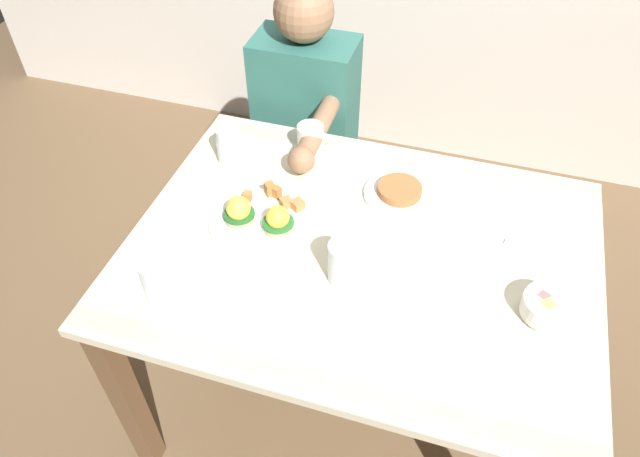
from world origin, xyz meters
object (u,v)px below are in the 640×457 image
Objects in this scene: coffee_mug at (311,139)px; water_glass_near at (157,283)px; eggs_benedict_plate at (260,218)px; water_glass_extra at (344,264)px; water_glass_far at (229,147)px; side_plate at (399,192)px; diner_person at (304,124)px; fork at (530,250)px; dining_table at (359,275)px; fruit_bowl at (547,308)px.

coffee_mug is 0.67m from water_glass_near.
eggs_benedict_plate is 2.37× the size of water_glass_extra.
water_glass_far reaches higher than eggs_benedict_plate.
diner_person reaches higher than side_plate.
diner_person reaches higher than water_glass_far.
diner_person is at bearing 148.13° from fork.
water_glass_near is (-0.42, -0.30, 0.16)m from dining_table.
water_glass_extra is 0.34m from side_plate.
diner_person is at bearing 86.17° from water_glass_near.
water_glass_far is 0.61× the size of side_plate.
diner_person is (0.06, 0.90, -0.15)m from water_glass_near.
side_plate is (0.47, 0.52, -0.04)m from water_glass_near.
dining_table is at bearing -54.51° from coffee_mug.
water_glass_extra reaches higher than fruit_bowl.
water_glass_near is at bearing -131.64° from side_plate.
eggs_benedict_plate is 1.35× the size of side_plate.
coffee_mug is 0.86× the size of water_glass_near.
fruit_bowl is 0.77× the size of fork.
side_plate is (-0.37, 0.11, 0.01)m from fork.
fruit_bowl is at bearing -37.00° from side_plate.
coffee_mug reaches higher than fruit_bowl.
fork is 0.49m from water_glass_extra.
dining_table is at bearing -26.42° from water_glass_far.
fork is (0.42, 0.12, 0.11)m from dining_table.
fruit_bowl is at bearing -78.20° from fork.
diner_person is (-0.41, 0.37, -0.10)m from side_plate.
water_glass_near reaches higher than eggs_benedict_plate.
water_glass_far is 1.06× the size of water_glass_extra.
water_glass_far is (-0.92, 0.31, 0.02)m from fruit_bowl.
diner_person reaches higher than coffee_mug.
water_glass_extra reaches higher than fork.
eggs_benedict_plate is at bearing 173.51° from fruit_bowl.
coffee_mug is (-0.71, 0.43, 0.02)m from fruit_bowl.
water_glass_extra is at bearing -99.77° from dining_table.
fruit_bowl is 1.05× the size of water_glass_extra.
water_glass_extra is at bearing -176.74° from fruit_bowl.
diner_person is at bearing 137.39° from side_plate.
dining_table is 7.72× the size of fork.
water_glass_far reaches higher than fork.
fruit_bowl is at bearing -39.91° from diner_person.
fruit_bowl reaches higher than fork.
water_glass_far is at bearing -106.60° from diner_person.
water_glass_far is at bearing 172.87° from fork.
eggs_benedict_plate is 2.42× the size of coffee_mug.
water_glass_far is 0.52m from side_plate.
water_glass_far is at bearing 161.37° from fruit_bowl.
water_glass_near is 1.14× the size of water_glass_extra.
dining_table is 0.45m from coffee_mug.
fork is at bearing 26.72° from water_glass_near.
side_plate reaches higher than fork.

